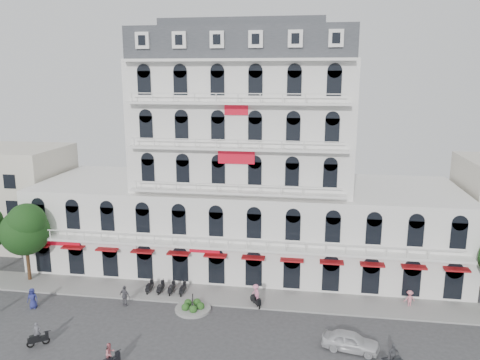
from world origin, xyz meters
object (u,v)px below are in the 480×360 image
parked_car (351,341)px  rider_west (38,336)px  rider_northeast (393,357)px  rider_center (256,295)px  rider_southwest (110,356)px

parked_car → rider_west: bearing=108.7°
parked_car → rider_northeast: size_ratio=2.15×
rider_center → rider_northeast: bearing=19.3°
rider_southwest → parked_car: bearing=-46.4°
rider_west → rider_center: bearing=-5.8°
rider_west → rider_center: size_ratio=0.91×
parked_car → rider_west: 24.06m
parked_car → rider_northeast: (2.77, -2.03, 0.22)m
rider_southwest → rider_center: (9.13, 10.75, 0.12)m
parked_car → rider_center: rider_center is taller
rider_southwest → rider_northeast: size_ratio=1.01×
rider_southwest → rider_center: bearing=-13.0°
rider_northeast → parked_car: bearing=-63.7°
rider_west → rider_northeast: size_ratio=0.98×
parked_car → rider_northeast: bearing=-114.9°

